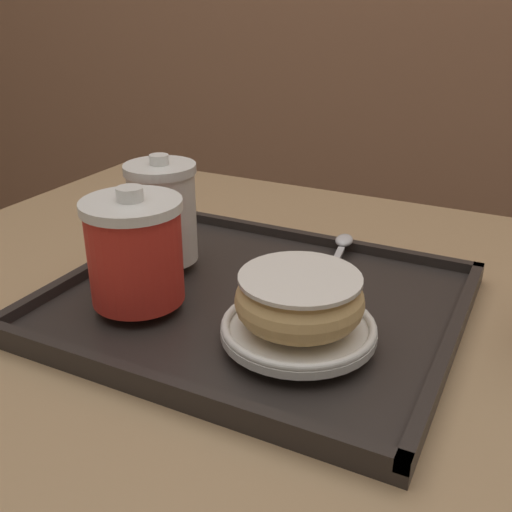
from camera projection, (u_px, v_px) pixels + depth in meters
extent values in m
cube|color=tan|center=(279.00, 315.00, 0.67)|extent=(1.04, 0.81, 0.03)
cube|color=#282321|center=(256.00, 305.00, 0.65)|extent=(0.42, 0.36, 0.01)
cube|color=#282321|center=(161.00, 383.00, 0.50)|extent=(0.42, 0.01, 0.01)
cube|color=#282321|center=(316.00, 239.00, 0.79)|extent=(0.42, 0.01, 0.01)
cube|color=#282321|center=(106.00, 260.00, 0.73)|extent=(0.01, 0.36, 0.01)
cube|color=#282321|center=(450.00, 341.00, 0.56)|extent=(0.01, 0.36, 0.01)
cylinder|color=red|center=(135.00, 256.00, 0.60)|extent=(0.09, 0.09, 0.10)
cylinder|color=white|center=(131.00, 205.00, 0.58)|extent=(0.10, 0.10, 0.01)
cylinder|color=white|center=(130.00, 194.00, 0.58)|extent=(0.03, 0.03, 0.01)
cylinder|color=white|center=(164.00, 216.00, 0.70)|extent=(0.08, 0.08, 0.11)
cylinder|color=white|center=(161.00, 168.00, 0.67)|extent=(0.08, 0.08, 0.01)
cylinder|color=white|center=(160.00, 159.00, 0.67)|extent=(0.02, 0.02, 0.01)
cylinder|color=white|center=(298.00, 331.00, 0.56)|extent=(0.15, 0.15, 0.01)
torus|color=white|center=(299.00, 325.00, 0.55)|extent=(0.14, 0.14, 0.01)
torus|color=#DBB270|center=(299.00, 301.00, 0.54)|extent=(0.12, 0.12, 0.04)
cylinder|color=white|center=(300.00, 278.00, 0.53)|extent=(0.11, 0.11, 0.00)
ellipsoid|color=silver|center=(344.00, 240.00, 0.75)|extent=(0.03, 0.04, 0.01)
cube|color=silver|center=(332.00, 268.00, 0.69)|extent=(0.03, 0.12, 0.00)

